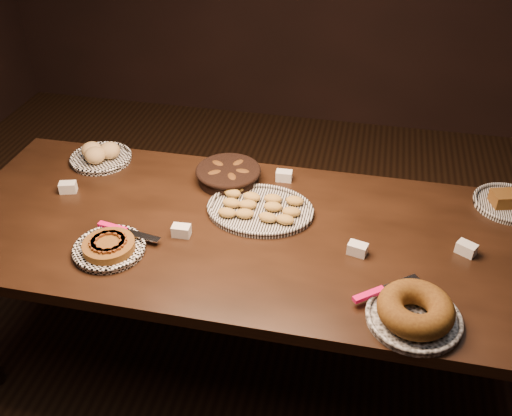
% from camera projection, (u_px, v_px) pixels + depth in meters
% --- Properties ---
extents(ground, '(5.00, 5.00, 0.00)m').
position_uv_depth(ground, '(249.00, 356.00, 2.67)').
color(ground, black).
rests_on(ground, ground).
extents(buffet_table, '(2.40, 1.00, 0.75)m').
position_uv_depth(buffet_table, '(248.00, 244.00, 2.28)').
color(buffet_table, black).
rests_on(buffet_table, ground).
extents(apple_tart_plate, '(0.31, 0.27, 0.05)m').
position_uv_depth(apple_tart_plate, '(109.00, 247.00, 2.11)').
color(apple_tart_plate, white).
rests_on(apple_tart_plate, buffet_table).
extents(madeleine_platter, '(0.43, 0.35, 0.05)m').
position_uv_depth(madeleine_platter, '(259.00, 208.00, 2.32)').
color(madeleine_platter, black).
rests_on(madeleine_platter, buffet_table).
extents(bundt_cake_plate, '(0.36, 0.36, 0.10)m').
position_uv_depth(bundt_cake_plate, '(415.00, 312.00, 1.82)').
color(bundt_cake_plate, black).
rests_on(bundt_cake_plate, buffet_table).
extents(croissant_basket, '(0.32, 0.32, 0.07)m').
position_uv_depth(croissant_basket, '(228.00, 173.00, 2.49)').
color(croissant_basket, black).
rests_on(croissant_basket, buffet_table).
extents(bread_roll_plate, '(0.28, 0.28, 0.09)m').
position_uv_depth(bread_roll_plate, '(100.00, 155.00, 2.64)').
color(bread_roll_plate, white).
rests_on(bread_roll_plate, buffet_table).
extents(loaf_plate, '(0.29, 0.29, 0.07)m').
position_uv_depth(loaf_plate, '(509.00, 202.00, 2.35)').
color(loaf_plate, black).
rests_on(loaf_plate, buffet_table).
extents(tent_cards, '(1.71, 0.52, 0.04)m').
position_uv_depth(tent_cards, '(265.00, 216.00, 2.27)').
color(tent_cards, white).
rests_on(tent_cards, buffet_table).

